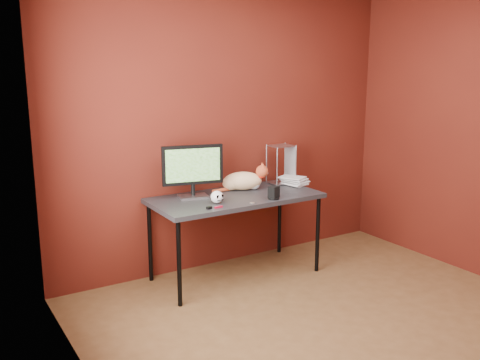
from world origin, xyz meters
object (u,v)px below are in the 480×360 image
skull_mug (217,197)px  book_stack (290,138)px  monitor (193,169)px  cat (243,181)px  desk (236,201)px  speaker (274,193)px

skull_mug → book_stack: book_stack is taller
monitor → skull_mug: bearing=-60.0°
monitor → cat: monitor is taller
desk → speaker: (0.22, -0.27, 0.10)m
monitor → cat: size_ratio=1.01×
desk → book_stack: (0.63, 0.06, 0.51)m
skull_mug → book_stack: size_ratio=0.12×
book_stack → skull_mug: bearing=-167.3°
skull_mug → speaker: bearing=-20.4°
book_stack → desk: bearing=-174.1°
monitor → skull_mug: size_ratio=4.86×
skull_mug → book_stack: 1.00m
cat → desk: bearing=-113.8°
desk → skull_mug: skull_mug is taller
monitor → speaker: (0.57, -0.41, -0.21)m
desk → speaker: speaker is taller
cat → monitor: bearing=-153.7°
desk → cat: cat is taller
desk → speaker: 0.36m
desk → cat: (0.18, 0.16, 0.14)m
skull_mug → speaker: speaker is taller
monitor → book_stack: bearing=8.6°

